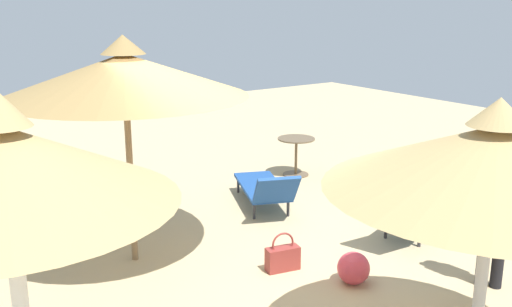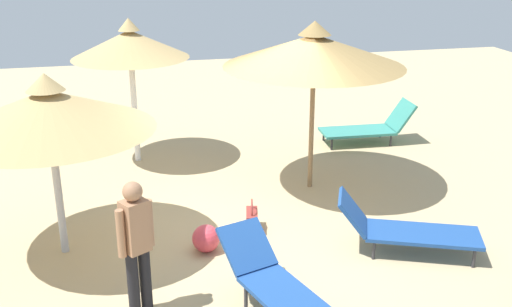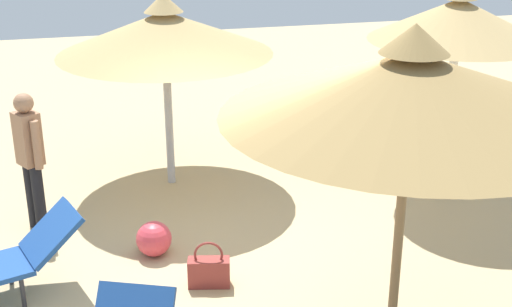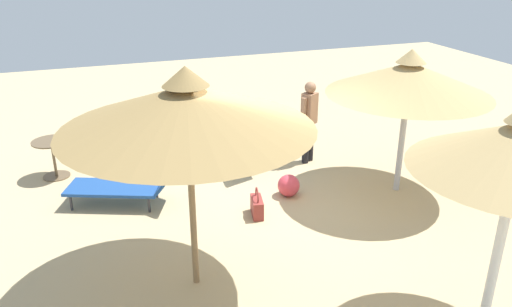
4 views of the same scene
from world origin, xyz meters
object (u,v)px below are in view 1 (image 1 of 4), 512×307
at_px(parasol_umbrella_front, 125,75).
at_px(lounge_chair_near_right, 265,188).
at_px(beach_ball, 353,268).
at_px(parasol_umbrella_far_right, 495,158).
at_px(side_table_round, 296,150).
at_px(handbag, 283,257).
at_px(person_standing_near_left, 496,211).
at_px(lounge_chair_back, 416,206).
at_px(parasol_umbrella_center, 5,167).

relative_size(parasol_umbrella_front, lounge_chair_near_right, 1.46).
xyz_separation_m(lounge_chair_near_right, beach_ball, (-0.60, -2.56, -0.16)).
distance_m(parasol_umbrella_far_right, beach_ball, 2.60).
bearing_deg(side_table_round, parasol_umbrella_far_right, -114.62).
distance_m(handbag, beach_ball, 0.86).
distance_m(parasol_umbrella_front, handbag, 2.84).
relative_size(parasol_umbrella_far_right, person_standing_near_left, 1.65).
relative_size(lounge_chair_back, handbag, 4.70).
height_order(lounge_chair_back, side_table_round, lounge_chair_back).
bearing_deg(beach_ball, parasol_umbrella_front, 131.43).
distance_m(parasol_umbrella_center, lounge_chair_back, 5.89).
relative_size(parasol_umbrella_center, person_standing_near_left, 1.66).
xyz_separation_m(parasol_umbrella_far_right, parasol_umbrella_front, (-1.37, 3.88, 0.34)).
xyz_separation_m(lounge_chair_back, lounge_chair_near_right, (-1.15, 1.96, -0.05)).
xyz_separation_m(parasol_umbrella_center, person_standing_near_left, (4.91, -0.17, -1.28)).
height_order(parasol_umbrella_far_right, handbag, parasol_umbrella_far_right).
bearing_deg(lounge_chair_near_right, parasol_umbrella_center, -142.47).
bearing_deg(side_table_round, person_standing_near_left, -101.16).
distance_m(person_standing_near_left, beach_ball, 1.68).
bearing_deg(side_table_round, parasol_umbrella_front, -156.80).
bearing_deg(handbag, person_standing_near_left, -44.56).
xyz_separation_m(parasol_umbrella_center, side_table_round, (5.82, 4.45, -1.70)).
height_order(lounge_chair_near_right, beach_ball, lounge_chair_near_right).
distance_m(parasol_umbrella_front, beach_ball, 3.43).
bearing_deg(parasol_umbrella_far_right, lounge_chair_back, 48.42).
bearing_deg(person_standing_near_left, parasol_umbrella_far_right, -150.24).
distance_m(parasol_umbrella_center, parasol_umbrella_far_right, 3.46).
bearing_deg(handbag, side_table_round, 49.05).
distance_m(parasol_umbrella_front, lounge_chair_back, 4.27).
xyz_separation_m(parasol_umbrella_front, beach_ball, (1.79, -2.02, -2.12)).
height_order(person_standing_near_left, side_table_round, person_standing_near_left).
height_order(parasol_umbrella_front, lounge_chair_near_right, parasol_umbrella_front).
distance_m(parasol_umbrella_center, handbag, 4.09).
bearing_deg(side_table_round, lounge_chair_back, -96.78).
height_order(person_standing_near_left, beach_ball, person_standing_near_left).
distance_m(lounge_chair_back, lounge_chair_near_right, 2.27).
height_order(parasol_umbrella_far_right, side_table_round, parasol_umbrella_far_right).
relative_size(parasol_umbrella_far_right, lounge_chair_near_right, 1.34).
bearing_deg(parasol_umbrella_far_right, handbag, 90.81).
distance_m(parasol_umbrella_front, lounge_chair_near_right, 3.14).
distance_m(parasol_umbrella_center, lounge_chair_near_right, 5.72).
bearing_deg(lounge_chair_near_right, parasol_umbrella_far_right, -103.07).
xyz_separation_m(parasol_umbrella_front, side_table_round, (3.91, 1.68, -1.82)).
bearing_deg(side_table_round, lounge_chair_near_right, -143.05).
bearing_deg(side_table_round, beach_ball, -119.88).
bearing_deg(parasol_umbrella_front, parasol_umbrella_far_right, -70.56).
relative_size(parasol_umbrella_front, lounge_chair_back, 1.27).
xyz_separation_m(handbag, side_table_round, (2.58, 2.98, 0.32)).
xyz_separation_m(person_standing_near_left, beach_ball, (-1.21, 0.92, -0.71)).
bearing_deg(parasol_umbrella_center, parasol_umbrella_far_right, -18.66).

